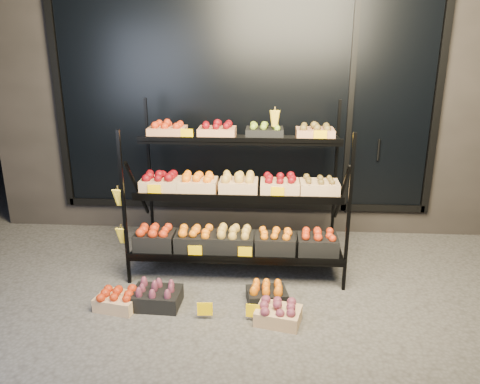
# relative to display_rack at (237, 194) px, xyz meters

# --- Properties ---
(ground) EXTENTS (24.00, 24.00, 0.00)m
(ground) POSITION_rel_display_rack_xyz_m (0.01, -0.60, -0.79)
(ground) COLOR #514F4C
(ground) RESTS_ON ground
(building) EXTENTS (6.00, 2.08, 3.50)m
(building) POSITION_rel_display_rack_xyz_m (0.01, 1.99, 0.96)
(building) COLOR #2D2826
(building) RESTS_ON ground
(display_rack) EXTENTS (2.18, 1.02, 1.70)m
(display_rack) POSITION_rel_display_rack_xyz_m (0.00, 0.00, 0.00)
(display_rack) COLOR black
(display_rack) RESTS_ON ground
(tag_floor_a) EXTENTS (0.13, 0.01, 0.12)m
(tag_floor_a) POSITION_rel_display_rack_xyz_m (-0.20, -1.00, -0.73)
(tag_floor_a) COLOR #FFC400
(tag_floor_a) RESTS_ON ground
(tag_floor_b) EXTENTS (0.13, 0.01, 0.12)m
(tag_floor_b) POSITION_rel_display_rack_xyz_m (0.21, -1.00, -0.73)
(tag_floor_b) COLOR #FFC400
(tag_floor_b) RESTS_ON ground
(floor_crate_left) EXTENTS (0.39, 0.32, 0.18)m
(floor_crate_left) POSITION_rel_display_rack_xyz_m (-0.99, -0.87, -0.70)
(floor_crate_left) COLOR tan
(floor_crate_left) RESTS_ON ground
(floor_crate_midleft) EXTENTS (0.43, 0.33, 0.21)m
(floor_crate_midleft) POSITION_rel_display_rack_xyz_m (-0.65, -0.81, -0.69)
(floor_crate_midleft) COLOR black
(floor_crate_midleft) RESTS_ON ground
(floor_crate_midright) EXTENTS (0.41, 0.34, 0.19)m
(floor_crate_midright) POSITION_rel_display_rack_xyz_m (0.42, -1.00, -0.70)
(floor_crate_midright) COLOR tan
(floor_crate_midright) RESTS_ON ground
(floor_crate_right) EXTENTS (0.39, 0.32, 0.18)m
(floor_crate_right) POSITION_rel_display_rack_xyz_m (0.32, -0.69, -0.70)
(floor_crate_right) COLOR black
(floor_crate_right) RESTS_ON ground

